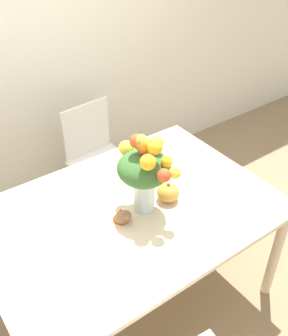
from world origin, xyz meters
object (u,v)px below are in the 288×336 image
Objects in this scene: turkey_figurine at (122,215)px; dining_chair_near_window at (99,159)px; flower_vase at (145,170)px; pumpkin at (168,192)px.

turkey_figurine is 1.04m from dining_chair_near_window.
turkey_figurine is at bearing -176.33° from flower_vase.
flower_vase is 1.07m from dining_chair_near_window.
turkey_figurine is at bearing -117.60° from dining_chair_near_window.
flower_vase is 3.81× the size of turkey_figurine.
pumpkin is 1.03× the size of turkey_figurine.
pumpkin reaches higher than turkey_figurine.
flower_vase is 0.27m from turkey_figurine.
dining_chair_near_window is (0.22, 0.90, -0.54)m from flower_vase.
flower_vase is 3.70× the size of pumpkin.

